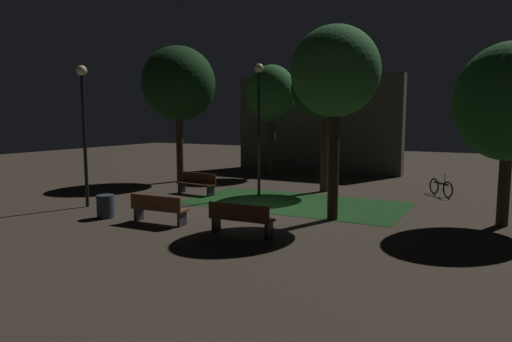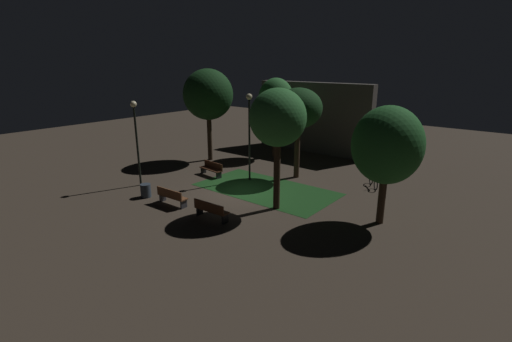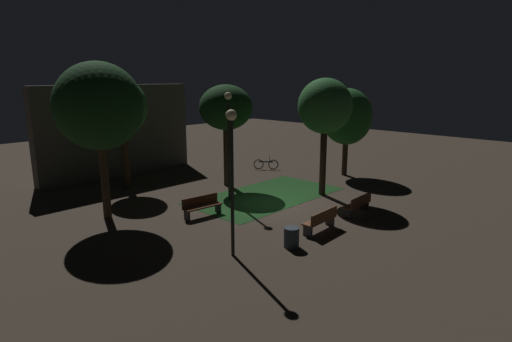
{
  "view_description": "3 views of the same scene",
  "coord_description": "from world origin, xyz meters",
  "views": [
    {
      "loc": [
        7.42,
        -14.13,
        3.18
      ],
      "look_at": [
        0.02,
        -0.19,
        1.3
      ],
      "focal_mm": 31.92,
      "sensor_mm": 36.0,
      "label": 1
    },
    {
      "loc": [
        12.98,
        -14.71,
        7.06
      ],
      "look_at": [
        1.18,
        -0.09,
        1.46
      ],
      "focal_mm": 25.87,
      "sensor_mm": 36.0,
      "label": 2
    },
    {
      "loc": [
        -14.44,
        -12.54,
        5.94
      ],
      "look_at": [
        0.12,
        1.25,
        1.42
      ],
      "focal_mm": 29.24,
      "sensor_mm": 36.0,
      "label": 3
    }
  ],
  "objects": [
    {
      "name": "bicycle",
      "position": [
        5.5,
        5.44,
        0.34
      ],
      "size": [
        1.05,
        1.33,
        0.93
      ],
      "color": "black",
      "rests_on": "ground"
    },
    {
      "name": "lamp_post_path_center",
      "position": [
        -1.0,
        1.98,
        3.5
      ],
      "size": [
        0.36,
        0.36,
        5.26
      ],
      "color": "black",
      "rests_on": "ground"
    },
    {
      "name": "tree_lawn_side",
      "position": [
        7.67,
        0.84,
        3.59
      ],
      "size": [
        3.04,
        3.04,
        5.31
      ],
      "color": "#38281C",
      "rests_on": "ground"
    },
    {
      "name": "bench_path_side",
      "position": [
        1.42,
        -3.73,
        0.48
      ],
      "size": [
        1.82,
        0.56,
        0.88
      ],
      "color": "#512D19",
      "rests_on": "ground"
    },
    {
      "name": "tree_back_right",
      "position": [
        0.94,
        4.27,
        4.3
      ],
      "size": [
        2.89,
        2.89,
        5.57
      ],
      "color": "#38281C",
      "rests_on": "ground"
    },
    {
      "name": "tree_near_wall",
      "position": [
        -3.27,
        7.75,
        4.33
      ],
      "size": [
        2.6,
        2.6,
        5.92
      ],
      "color": "#38281C",
      "rests_on": "ground"
    },
    {
      "name": "tree_left_canopy",
      "position": [
        3.0,
        -0.73,
        4.49
      ],
      "size": [
        2.69,
        2.69,
        5.92
      ],
      "color": "#2D2116",
      "rests_on": "ground"
    },
    {
      "name": "trash_bin",
      "position": [
        -3.43,
        -3.86,
        0.37
      ],
      "size": [
        0.55,
        0.55,
        0.73
      ],
      "primitive_type": "cylinder",
      "color": "#2D3842",
      "rests_on": "ground"
    },
    {
      "name": "lamp_post_plaza_west",
      "position": [
        -5.37,
        -2.87,
        3.32
      ],
      "size": [
        0.36,
        0.36,
        4.95
      ],
      "color": "black",
      "rests_on": "ground"
    },
    {
      "name": "tree_back_left",
      "position": [
        -6.41,
        3.89,
        4.76
      ],
      "size": [
        3.56,
        3.56,
        6.59
      ],
      "color": "#38281C",
      "rests_on": "ground"
    },
    {
      "name": "ground_plane",
      "position": [
        0.0,
        0.0,
        0.0
      ],
      "size": [
        60.0,
        60.0,
        0.0
      ],
      "primitive_type": "plane",
      "color": "#3D3328"
    },
    {
      "name": "bench_by_lamp",
      "position": [
        -3.45,
        1.13,
        0.48
      ],
      "size": [
        1.84,
        0.69,
        0.88
      ],
      "color": "#422314",
      "rests_on": "ground"
    },
    {
      "name": "building_wall_backdrop",
      "position": [
        -1.91,
        10.99,
        2.75
      ],
      "size": [
        9.8,
        0.8,
        5.51
      ],
      "primitive_type": "cube",
      "color": "#4C4742",
      "rests_on": "ground"
    },
    {
      "name": "grass_lawn",
      "position": [
        0.87,
        1.21,
        0.01
      ],
      "size": [
        7.98,
        4.26,
        0.01
      ],
      "primitive_type": "cube",
      "color": "#194219",
      "rests_on": "ground"
    },
    {
      "name": "bench_front_left",
      "position": [
        -1.41,
        -3.73,
        0.48
      ],
      "size": [
        1.82,
        0.55,
        0.88
      ],
      "color": "brown",
      "rests_on": "ground"
    }
  ]
}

